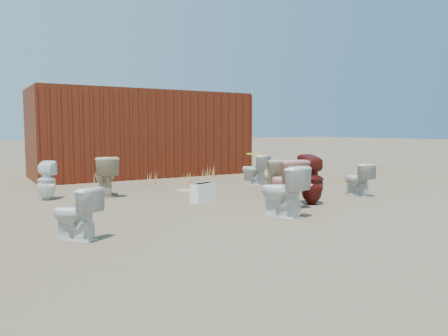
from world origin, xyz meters
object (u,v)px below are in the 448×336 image
toilet_back_beige_left (105,176)px  toilet_front_maroon (312,180)px  toilet_front_e (358,179)px  toilet_back_beige_right (274,177)px  toilet_front_a (75,213)px  toilet_front_pink (286,183)px  shipping_container (142,134)px  toilet_front_c (282,191)px  toilet_back_e (280,178)px  toilet_back_yellowlid (254,170)px  toilet_back_a (46,181)px  loose_tank (203,193)px

toilet_back_beige_left → toilet_front_maroon: bearing=142.3°
toilet_front_e → toilet_back_beige_right: size_ratio=0.90×
toilet_front_a → toilet_back_beige_right: (4.25, 1.61, 0.04)m
toilet_front_pink → toilet_back_beige_left: size_ratio=1.04×
toilet_front_e → toilet_back_beige_left: size_ratio=0.83×
shipping_container → toilet_front_c: bearing=-93.1°
toilet_front_pink → toilet_front_c: toilet_front_pink is taller
toilet_front_a → toilet_front_pink: (3.63, 0.46, 0.09)m
toilet_front_a → toilet_back_e: toilet_back_e is taller
toilet_front_e → toilet_back_yellowlid: toilet_back_yellowlid is taller
toilet_front_e → shipping_container: bearing=-61.7°
toilet_front_c → toilet_back_yellowlid: (1.85, 3.37, -0.03)m
toilet_front_pink → toilet_front_e: bearing=-161.7°
toilet_front_c → toilet_front_pink: bearing=-145.4°
toilet_front_pink → toilet_back_beige_left: toilet_front_pink is taller
toilet_front_c → toilet_front_e: 2.75m
toilet_front_c → toilet_back_beige_right: size_ratio=1.06×
toilet_front_a → toilet_front_pink: 3.67m
toilet_back_yellowlid → toilet_back_beige_right: bearing=52.6°
toilet_front_a → toilet_front_c: (3.02, -0.18, 0.07)m
toilet_back_beige_left → toilet_back_beige_right: size_ratio=1.08×
toilet_back_a → toilet_back_beige_left: size_ratio=0.92×
toilet_front_pink → shipping_container: bearing=-75.5°
toilet_front_e → toilet_back_a: (-5.42, 2.67, 0.04)m
toilet_front_pink → toilet_front_c: 0.89m
toilet_back_beige_left → toilet_back_beige_right: (2.95, -1.64, -0.03)m
toilet_front_maroon → toilet_back_yellowlid: (0.73, 2.80, -0.08)m
toilet_back_beige_left → toilet_back_e: (3.20, -1.54, -0.07)m
shipping_container → loose_tank: shipping_container is taller
toilet_back_a → toilet_front_maroon: bearing=170.7°
shipping_container → toilet_back_beige_left: (-2.10, -3.49, -0.80)m
toilet_back_a → toilet_back_beige_right: size_ratio=1.00×
toilet_front_pink → toilet_back_a: 4.47m
toilet_front_maroon → toilet_back_beige_left: (-2.86, 2.86, -0.04)m
toilet_front_a → toilet_front_e: toilet_front_e is taller
toilet_front_c → loose_tank: bearing=-89.0°
shipping_container → toilet_front_a: (-3.39, -6.75, -0.88)m
toilet_back_beige_right → toilet_back_a: bearing=-4.1°
shipping_container → toilet_front_pink: (0.24, -6.28, -0.79)m
toilet_back_yellowlid → shipping_container: bearing=-83.0°
toilet_back_yellowlid → loose_tank: 2.77m
toilet_front_maroon → toilet_front_e: bearing=-161.4°
toilet_front_maroon → toilet_front_e: size_ratio=1.34×
toilet_front_pink → toilet_front_a: bearing=19.5°
toilet_back_beige_right → shipping_container: bearing=-61.5°
toilet_front_a → toilet_front_e: (5.63, 0.68, 0.01)m
toilet_front_pink → loose_tank: bearing=-35.9°
toilet_front_a → toilet_front_maroon: 4.17m
toilet_front_c → toilet_back_beige_left: bearing=-75.1°
toilet_front_c → toilet_front_e: (2.61, 0.86, -0.06)m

